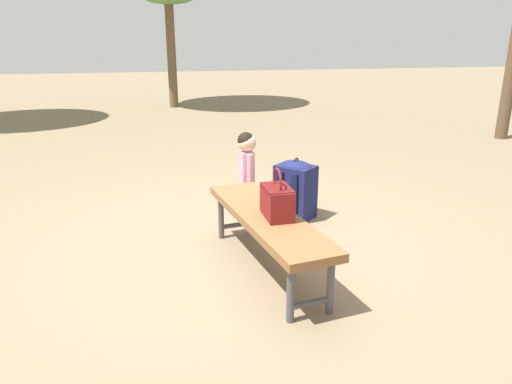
{
  "coord_description": "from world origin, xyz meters",
  "views": [
    {
      "loc": [
        -3.75,
        0.62,
        1.71
      ],
      "look_at": [
        -0.01,
        -0.17,
        0.45
      ],
      "focal_mm": 33.73,
      "sensor_mm": 36.0,
      "label": 1
    }
  ],
  "objects_px": {
    "backpack_large": "(295,188)",
    "park_bench": "(267,221)",
    "handbag": "(277,200)",
    "child_standing": "(247,162)"
  },
  "relations": [
    {
      "from": "child_standing",
      "to": "backpack_large",
      "type": "distance_m",
      "value": 0.54
    },
    {
      "from": "child_standing",
      "to": "park_bench",
      "type": "bearing_deg",
      "value": 177.26
    },
    {
      "from": "park_bench",
      "to": "backpack_large",
      "type": "distance_m",
      "value": 1.16
    },
    {
      "from": "backpack_large",
      "to": "park_bench",
      "type": "bearing_deg",
      "value": 153.15
    },
    {
      "from": "child_standing",
      "to": "backpack_large",
      "type": "xyz_separation_m",
      "value": [
        -0.03,
        -0.47,
        -0.27
      ]
    },
    {
      "from": "child_standing",
      "to": "backpack_large",
      "type": "relative_size",
      "value": 1.43
    },
    {
      "from": "child_standing",
      "to": "backpack_large",
      "type": "height_order",
      "value": "child_standing"
    },
    {
      "from": "handbag",
      "to": "child_standing",
      "type": "distance_m",
      "value": 1.12
    },
    {
      "from": "backpack_large",
      "to": "handbag",
      "type": "bearing_deg",
      "value": 156.91
    },
    {
      "from": "child_standing",
      "to": "handbag",
      "type": "bearing_deg",
      "value": -179.71
    }
  ]
}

